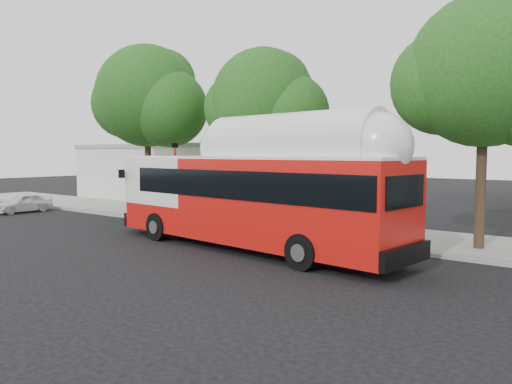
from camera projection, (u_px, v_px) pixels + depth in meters
ground at (189, 247)px, 19.11m from camera, size 120.00×120.00×0.00m
sidewalk at (286, 226)px, 24.19m from camera, size 60.00×5.00×0.15m
curb_strip at (252, 232)px, 22.16m from camera, size 60.00×0.30×0.15m
red_curb_segment at (204, 226)px, 24.01m from camera, size 10.00×0.32×0.16m
street_tree_left at (153, 100)px, 28.22m from camera, size 6.67×5.80×9.74m
street_tree_mid at (271, 104)px, 23.77m from camera, size 5.75×5.00×8.62m
street_tree_right at (498, 76)px, 17.38m from camera, size 6.21×5.40×9.18m
low_commercial_bldg at (193, 172)px, 38.55m from camera, size 16.20×10.20×4.25m
transit_bus at (251, 200)px, 18.36m from camera, size 13.59×3.94×3.97m
parked_car at (23, 203)px, 30.16m from camera, size 3.45×1.49×1.16m
signal_pole at (175, 182)px, 25.71m from camera, size 0.12×0.39×4.09m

